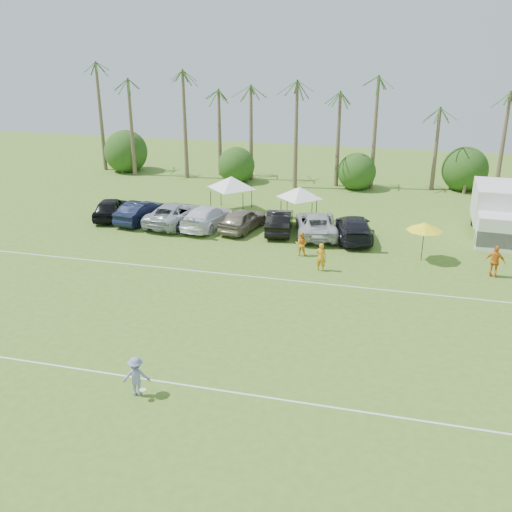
# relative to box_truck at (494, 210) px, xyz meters

# --- Properties ---
(ground) EXTENTS (120.00, 120.00, 0.00)m
(ground) POSITION_rel_box_truck_xyz_m (-16.93, -25.86, -1.95)
(ground) COLOR #4B7121
(ground) RESTS_ON ground
(field_lines) EXTENTS (80.00, 12.10, 0.01)m
(field_lines) POSITION_rel_box_truck_xyz_m (-16.93, -17.86, -1.94)
(field_lines) COLOR white
(field_lines) RESTS_ON ground
(palm_tree_0) EXTENTS (2.40, 2.40, 8.90)m
(palm_tree_0) POSITION_rel_box_truck_xyz_m (-38.93, 12.14, 5.53)
(palm_tree_0) COLOR brown
(palm_tree_0) RESTS_ON ground
(palm_tree_1) EXTENTS (2.40, 2.40, 9.90)m
(palm_tree_1) POSITION_rel_box_truck_xyz_m (-33.93, 12.14, 6.41)
(palm_tree_1) COLOR brown
(palm_tree_1) RESTS_ON ground
(palm_tree_2) EXTENTS (2.40, 2.40, 10.90)m
(palm_tree_2) POSITION_rel_box_truck_xyz_m (-28.93, 12.14, 7.27)
(palm_tree_2) COLOR brown
(palm_tree_2) RESTS_ON ground
(palm_tree_3) EXTENTS (2.40, 2.40, 11.90)m
(palm_tree_3) POSITION_rel_box_truck_xyz_m (-24.93, 12.14, 8.12)
(palm_tree_3) COLOR brown
(palm_tree_3) RESTS_ON ground
(palm_tree_4) EXTENTS (2.40, 2.40, 8.90)m
(palm_tree_4) POSITION_rel_box_truck_xyz_m (-20.93, 12.14, 5.53)
(palm_tree_4) COLOR brown
(palm_tree_4) RESTS_ON ground
(palm_tree_5) EXTENTS (2.40, 2.40, 9.90)m
(palm_tree_5) POSITION_rel_box_truck_xyz_m (-16.93, 12.14, 6.41)
(palm_tree_5) COLOR brown
(palm_tree_5) RESTS_ON ground
(palm_tree_6) EXTENTS (2.40, 2.40, 10.90)m
(palm_tree_6) POSITION_rel_box_truck_xyz_m (-12.93, 12.14, 7.27)
(palm_tree_6) COLOR brown
(palm_tree_6) RESTS_ON ground
(palm_tree_7) EXTENTS (2.40, 2.40, 11.90)m
(palm_tree_7) POSITION_rel_box_truck_xyz_m (-8.93, 12.14, 8.12)
(palm_tree_7) COLOR brown
(palm_tree_7) RESTS_ON ground
(palm_tree_8) EXTENTS (2.40, 2.40, 8.90)m
(palm_tree_8) POSITION_rel_box_truck_xyz_m (-3.93, 12.14, 5.53)
(palm_tree_8) COLOR brown
(palm_tree_8) RESTS_ON ground
(palm_tree_9) EXTENTS (2.40, 2.40, 9.90)m
(palm_tree_9) POSITION_rel_box_truck_xyz_m (1.07, 12.14, 6.41)
(palm_tree_9) COLOR brown
(palm_tree_9) RESTS_ON ground
(bush_tree_0) EXTENTS (4.00, 4.00, 4.00)m
(bush_tree_0) POSITION_rel_box_truck_xyz_m (-35.93, 13.14, -0.15)
(bush_tree_0) COLOR brown
(bush_tree_0) RESTS_ON ground
(bush_tree_1) EXTENTS (4.00, 4.00, 4.00)m
(bush_tree_1) POSITION_rel_box_truck_xyz_m (-22.93, 13.14, -0.15)
(bush_tree_1) COLOR brown
(bush_tree_1) RESTS_ON ground
(bush_tree_2) EXTENTS (4.00, 4.00, 4.00)m
(bush_tree_2) POSITION_rel_box_truck_xyz_m (-10.93, 13.14, -0.15)
(bush_tree_2) COLOR brown
(bush_tree_2) RESTS_ON ground
(bush_tree_3) EXTENTS (4.00, 4.00, 4.00)m
(bush_tree_3) POSITION_rel_box_truck_xyz_m (-0.93, 13.14, -0.15)
(bush_tree_3) COLOR brown
(bush_tree_3) RESTS_ON ground
(sideline_player_a) EXTENTS (0.71, 0.50, 1.82)m
(sideline_player_a) POSITION_rel_box_truck_xyz_m (-11.21, -9.83, -1.04)
(sideline_player_a) COLOR orange
(sideline_player_a) RESTS_ON ground
(sideline_player_b) EXTENTS (0.82, 0.65, 1.64)m
(sideline_player_b) POSITION_rel_box_truck_xyz_m (-12.89, -7.50, -1.13)
(sideline_player_b) COLOR orange
(sideline_player_b) RESTS_ON ground
(sideline_player_c) EXTENTS (1.26, 0.83, 1.99)m
(sideline_player_c) POSITION_rel_box_truck_xyz_m (-0.80, -8.19, -0.95)
(sideline_player_c) COLOR orange
(sideline_player_c) RESTS_ON ground
(box_truck) EXTENTS (2.93, 7.15, 3.64)m
(box_truck) POSITION_rel_box_truck_xyz_m (0.00, 0.00, 0.00)
(box_truck) COLOR white
(box_truck) RESTS_ON ground
(canopy_tent_left) EXTENTS (4.26, 4.26, 3.45)m
(canopy_tent_left) POSITION_rel_box_truck_xyz_m (-20.41, 1.38, 1.01)
(canopy_tent_left) COLOR black
(canopy_tent_left) RESTS_ON ground
(canopy_tent_right) EXTENTS (3.82, 3.82, 3.10)m
(canopy_tent_right) POSITION_rel_box_truck_xyz_m (-14.50, 0.52, 0.71)
(canopy_tent_right) COLOR black
(canopy_tent_right) RESTS_ON ground
(market_umbrella) EXTENTS (2.34, 2.34, 2.60)m
(market_umbrella) POSITION_rel_box_truck_xyz_m (-5.04, -6.44, 0.39)
(market_umbrella) COLOR black
(market_umbrella) RESTS_ON ground
(frisbee_player) EXTENTS (1.26, 0.96, 1.73)m
(frisbee_player) POSITION_rel_box_truck_xyz_m (-16.57, -24.96, -1.08)
(frisbee_player) COLOR #7F83B4
(frisbee_player) RESTS_ON ground
(parked_car_0) EXTENTS (3.04, 5.32, 1.71)m
(parked_car_0) POSITION_rel_box_truck_xyz_m (-29.27, -3.02, -1.09)
(parked_car_0) COLOR black
(parked_car_0) RESTS_ON ground
(parked_car_1) EXTENTS (2.57, 5.39, 1.71)m
(parked_car_1) POSITION_rel_box_truck_xyz_m (-26.49, -3.32, -1.09)
(parked_car_1) COLOR black
(parked_car_1) RESTS_ON ground
(parked_car_2) EXTENTS (3.43, 6.39, 1.71)m
(parked_car_2) POSITION_rel_box_truck_xyz_m (-23.70, -3.21, -1.09)
(parked_car_2) COLOR #A9B0B6
(parked_car_2) RESTS_ON ground
(parked_car_3) EXTENTS (3.23, 6.17, 1.71)m
(parked_car_3) POSITION_rel_box_truck_xyz_m (-20.92, -3.33, -1.09)
(parked_car_3) COLOR white
(parked_car_3) RESTS_ON ground
(parked_car_4) EXTENTS (3.02, 5.32, 1.71)m
(parked_car_4) POSITION_rel_box_truck_xyz_m (-18.13, -3.30, -1.09)
(parked_car_4) COLOR gray
(parked_car_4) RESTS_ON ground
(parked_car_5) EXTENTS (2.50, 5.38, 1.71)m
(parked_car_5) POSITION_rel_box_truck_xyz_m (-15.34, -3.00, -1.09)
(parked_car_5) COLOR black
(parked_car_5) RESTS_ON ground
(parked_car_6) EXTENTS (4.10, 6.61, 1.71)m
(parked_car_6) POSITION_rel_box_truck_xyz_m (-12.56, -3.05, -1.09)
(parked_car_6) COLOR silver
(parked_car_6) RESTS_ON ground
(parked_car_7) EXTENTS (3.44, 6.22, 1.71)m
(parked_car_7) POSITION_rel_box_truck_xyz_m (-9.77, -3.23, -1.09)
(parked_car_7) COLOR black
(parked_car_7) RESTS_ON ground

